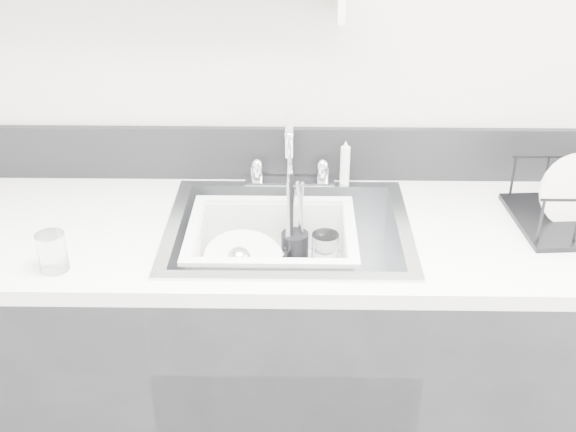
{
  "coord_description": "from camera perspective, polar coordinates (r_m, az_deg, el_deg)",
  "views": [
    {
      "loc": [
        0.03,
        -0.46,
        1.85
      ],
      "look_at": [
        0.0,
        1.14,
        0.98
      ],
      "focal_mm": 45.0,
      "sensor_mm": 36.0,
      "label": 1
    }
  ],
  "objects": [
    {
      "name": "sink",
      "position": [
        1.94,
        0.02,
        -3.19
      ],
      "size": [
        0.64,
        0.52,
        0.2
      ],
      "primitive_type": null,
      "color": "silver",
      "rests_on": "counter_run"
    },
    {
      "name": "tumbler_in_tub",
      "position": [
        1.98,
        2.95,
        -2.82
      ],
      "size": [
        0.08,
        0.08,
        0.11
      ],
      "primitive_type": "cylinder",
      "rotation": [
        0.0,
        0.0,
        0.04
      ],
      "color": "white",
      "rests_on": "wash_tub"
    },
    {
      "name": "wash_tub",
      "position": [
        1.93,
        -1.27,
        -3.04
      ],
      "size": [
        0.5,
        0.44,
        0.17
      ],
      "primitive_type": null,
      "rotation": [
        0.0,
        0.0,
        -0.19
      ],
      "color": "white",
      "rests_on": "sink"
    },
    {
      "name": "counter_run",
      "position": [
        2.16,
        0.02,
        -11.57
      ],
      "size": [
        3.2,
        0.62,
        0.92
      ],
      "color": "black",
      "rests_on": "ground"
    },
    {
      "name": "backsplash",
      "position": [
        2.13,
        0.15,
        4.95
      ],
      "size": [
        3.2,
        0.02,
        0.16
      ],
      "primitive_type": "cube",
      "color": "black",
      "rests_on": "counter_run"
    },
    {
      "name": "utensil_cup",
      "position": [
        2.0,
        0.53,
        -2.34
      ],
      "size": [
        0.08,
        0.08,
        0.25
      ],
      "rotation": [
        0.0,
        0.0,
        -0.02
      ],
      "color": "black",
      "rests_on": "wash_tub"
    },
    {
      "name": "side_sprayer",
      "position": [
        2.1,
        4.53,
        4.19
      ],
      "size": [
        0.03,
        0.03,
        0.14
      ],
      "primitive_type": "cylinder",
      "color": "white",
      "rests_on": "counter_run"
    },
    {
      "name": "plate_stack",
      "position": [
        1.94,
        -3.21,
        -4.44
      ],
      "size": [
        0.27,
        0.26,
        0.1
      ],
      "rotation": [
        0.0,
        0.0,
        0.04
      ],
      "color": "white",
      "rests_on": "wash_tub"
    },
    {
      "name": "faucet",
      "position": [
        2.09,
        0.13,
        3.88
      ],
      "size": [
        0.26,
        0.18,
        0.23
      ],
      "color": "silver",
      "rests_on": "counter_run"
    },
    {
      "name": "tumbler_counter",
      "position": [
        1.78,
        -18.12,
        -2.72
      ],
      "size": [
        0.09,
        0.09,
        0.1
      ],
      "primitive_type": "cylinder",
      "rotation": [
        0.0,
        0.0,
        0.31
      ],
      "color": "white",
      "rests_on": "counter_run"
    },
    {
      "name": "ladle",
      "position": [
        1.93,
        -1.94,
        -4.18
      ],
      "size": [
        0.29,
        0.16,
        0.08
      ],
      "primitive_type": null,
      "rotation": [
        0.0,
        0.0,
        -0.23
      ],
      "color": "silver",
      "rests_on": "wash_tub"
    },
    {
      "name": "bowl_small",
      "position": [
        1.89,
        2.74,
        -5.87
      ],
      "size": [
        0.12,
        0.12,
        0.04
      ],
      "primitive_type": "imported",
      "rotation": [
        0.0,
        0.0,
        0.05
      ],
      "color": "white",
      "rests_on": "wash_tub"
    }
  ]
}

